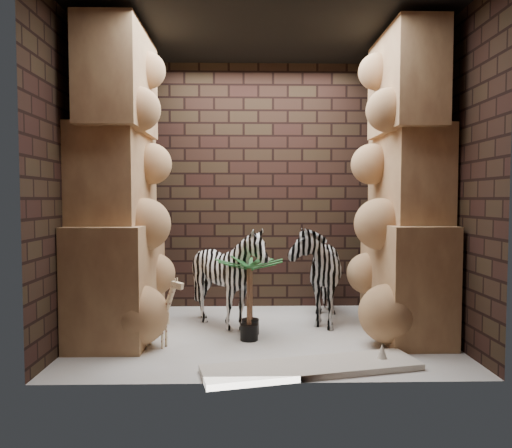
{
  "coord_description": "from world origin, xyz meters",
  "views": [
    {
      "loc": [
        -0.16,
        -4.65,
        1.34
      ],
      "look_at": [
        -0.05,
        0.15,
        1.09
      ],
      "focal_mm": 33.41,
      "sensor_mm": 36.0,
      "label": 1
    }
  ],
  "objects_px": {
    "zebra_left": "(228,282)",
    "giraffe_toy": "(156,311)",
    "palm_back": "(249,298)",
    "surfboard": "(312,368)",
    "palm_front": "(250,297)",
    "zebra_right": "(315,264)"
  },
  "relations": [
    {
      "from": "palm_back",
      "to": "palm_front",
      "type": "bearing_deg",
      "value": 85.91
    },
    {
      "from": "palm_front",
      "to": "zebra_left",
      "type": "bearing_deg",
      "value": 135.77
    },
    {
      "from": "palm_back",
      "to": "zebra_left",
      "type": "bearing_deg",
      "value": 116.64
    },
    {
      "from": "palm_front",
      "to": "surfboard",
      "type": "height_order",
      "value": "palm_front"
    },
    {
      "from": "palm_front",
      "to": "giraffe_toy",
      "type": "bearing_deg",
      "value": -156.06
    },
    {
      "from": "palm_back",
      "to": "surfboard",
      "type": "height_order",
      "value": "palm_back"
    },
    {
      "from": "giraffe_toy",
      "to": "palm_front",
      "type": "relative_size",
      "value": 0.88
    },
    {
      "from": "palm_back",
      "to": "zebra_right",
      "type": "bearing_deg",
      "value": 44.49
    },
    {
      "from": "zebra_left",
      "to": "giraffe_toy",
      "type": "height_order",
      "value": "zebra_left"
    },
    {
      "from": "palm_back",
      "to": "surfboard",
      "type": "bearing_deg",
      "value": -59.38
    },
    {
      "from": "palm_back",
      "to": "surfboard",
      "type": "distance_m",
      "value": 1.03
    },
    {
      "from": "surfboard",
      "to": "giraffe_toy",
      "type": "bearing_deg",
      "value": 141.57
    },
    {
      "from": "zebra_left",
      "to": "giraffe_toy",
      "type": "xyz_separation_m",
      "value": [
        -0.64,
        -0.6,
        -0.15
      ]
    },
    {
      "from": "zebra_left",
      "to": "palm_front",
      "type": "relative_size",
      "value": 1.41
    },
    {
      "from": "zebra_left",
      "to": "surfboard",
      "type": "relative_size",
      "value": 0.62
    },
    {
      "from": "surfboard",
      "to": "zebra_left",
      "type": "bearing_deg",
      "value": 106.53
    },
    {
      "from": "zebra_right",
      "to": "giraffe_toy",
      "type": "height_order",
      "value": "zebra_right"
    },
    {
      "from": "zebra_left",
      "to": "giraffe_toy",
      "type": "distance_m",
      "value": 0.89
    },
    {
      "from": "zebra_right",
      "to": "surfboard",
      "type": "height_order",
      "value": "zebra_right"
    },
    {
      "from": "giraffe_toy",
      "to": "palm_front",
      "type": "bearing_deg",
      "value": 45.71
    },
    {
      "from": "giraffe_toy",
      "to": "palm_back",
      "type": "height_order",
      "value": "palm_back"
    },
    {
      "from": "zebra_right",
      "to": "palm_front",
      "type": "xyz_separation_m",
      "value": [
        -0.72,
        -0.52,
        -0.25
      ]
    }
  ]
}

